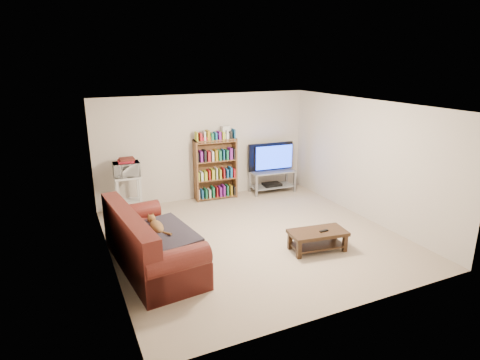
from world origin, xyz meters
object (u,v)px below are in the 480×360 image
coffee_table (318,237)px  tv_stand (272,178)px  bookshelf (215,168)px  sofa (147,247)px

coffee_table → tv_stand: tv_stand is taller
coffee_table → bookshelf: size_ratio=0.73×
sofa → tv_stand: sofa is taller
sofa → coffee_table: (2.75, -0.63, -0.09)m
sofa → bookshelf: (2.15, 2.58, 0.39)m
tv_stand → bookshelf: 1.47m
tv_stand → sofa: bearing=-141.9°
sofa → coffee_table: bearing=-19.0°
sofa → bookshelf: 3.39m
sofa → coffee_table: sofa is taller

